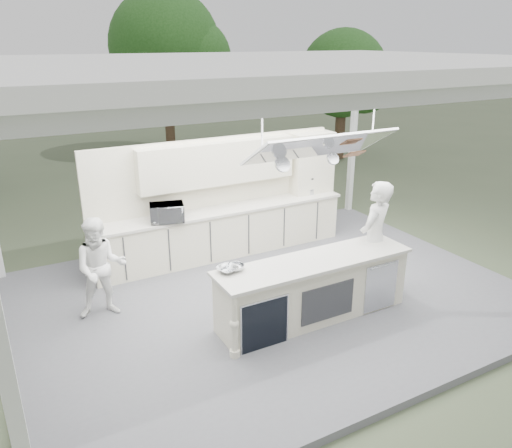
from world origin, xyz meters
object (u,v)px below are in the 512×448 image
demo_island (313,289)px  sous_chef (101,268)px  back_counter (223,231)px  head_chef (374,239)px

demo_island → sous_chef: (-2.74, 1.60, 0.31)m
back_counter → sous_chef: bearing=-154.6°
back_counter → sous_chef: 2.85m
demo_island → sous_chef: 3.19m
back_counter → sous_chef: sous_chef is taller
sous_chef → demo_island: bearing=-19.1°
demo_island → head_chef: bearing=9.1°
head_chef → sous_chef: head_chef is taller
head_chef → back_counter: bearing=-84.6°
demo_island → back_counter: (-0.18, 2.81, 0.00)m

